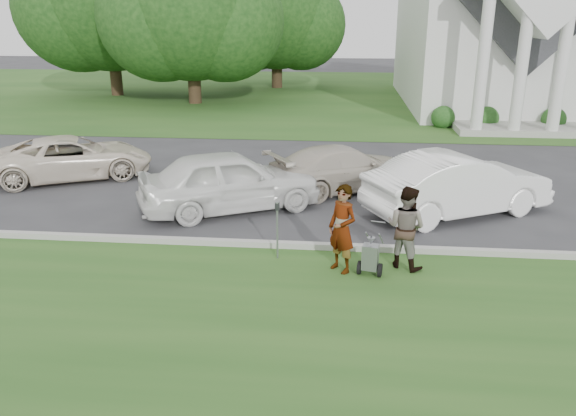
# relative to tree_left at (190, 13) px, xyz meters

# --- Properties ---
(ground) EXTENTS (120.00, 120.00, 0.00)m
(ground) POSITION_rel_tree_left_xyz_m (8.01, -21.99, -5.11)
(ground) COLOR #333335
(ground) RESTS_ON ground
(grass_strip) EXTENTS (80.00, 7.00, 0.01)m
(grass_strip) POSITION_rel_tree_left_xyz_m (8.01, -24.99, -5.11)
(grass_strip) COLOR #254F1B
(grass_strip) RESTS_ON ground
(church_lawn) EXTENTS (80.00, 30.00, 0.01)m
(church_lawn) POSITION_rel_tree_left_xyz_m (8.01, 5.01, -5.11)
(church_lawn) COLOR #254F1B
(church_lawn) RESTS_ON ground
(curb) EXTENTS (80.00, 0.18, 0.15)m
(curb) POSITION_rel_tree_left_xyz_m (8.01, -21.44, -5.04)
(curb) COLOR #9E9E93
(curb) RESTS_ON ground
(tree_left) EXTENTS (10.63, 8.40, 9.71)m
(tree_left) POSITION_rel_tree_left_xyz_m (0.00, 0.00, 0.00)
(tree_left) COLOR #332316
(tree_left) RESTS_ON ground
(tree_far) EXTENTS (11.64, 9.20, 10.73)m
(tree_far) POSITION_rel_tree_left_xyz_m (-6.00, 3.00, 0.58)
(tree_far) COLOR #332316
(tree_far) RESTS_ON ground
(tree_back) EXTENTS (9.61, 7.60, 8.89)m
(tree_back) POSITION_rel_tree_left_xyz_m (4.00, 8.00, -0.38)
(tree_back) COLOR #332316
(tree_back) RESTS_ON ground
(striping_cart) EXTENTS (0.59, 1.02, 0.89)m
(striping_cart) POSITION_rel_tree_left_xyz_m (9.46, -22.66, -4.73)
(striping_cart) COLOR black
(striping_cart) RESTS_ON ground
(person_left) EXTENTS (0.79, 0.78, 1.83)m
(person_left) POSITION_rel_tree_left_xyz_m (8.87, -22.52, -4.19)
(person_left) COLOR #999999
(person_left) RESTS_ON ground
(person_right) EXTENTS (1.07, 1.02, 1.75)m
(person_right) POSITION_rel_tree_left_xyz_m (10.17, -22.19, -4.24)
(person_right) COLOR #999999
(person_right) RESTS_ON ground
(parking_meter_near) EXTENTS (0.09, 0.08, 1.29)m
(parking_meter_near) POSITION_rel_tree_left_xyz_m (7.50, -22.03, -4.29)
(parking_meter_near) COLOR gray
(parking_meter_near) RESTS_ON ground
(car_a) EXTENTS (5.37, 4.21, 1.36)m
(car_a) POSITION_rel_tree_left_xyz_m (0.24, -16.33, -4.43)
(car_a) COLOR beige
(car_a) RESTS_ON ground
(car_b) EXTENTS (5.18, 3.91, 1.64)m
(car_b) POSITION_rel_tree_left_xyz_m (5.87, -18.94, -4.29)
(car_b) COLOR white
(car_b) RESTS_ON ground
(car_c) EXTENTS (4.91, 4.06, 1.34)m
(car_c) POSITION_rel_tree_left_xyz_m (8.87, -16.78, -4.44)
(car_c) COLOR beige
(car_c) RESTS_ON ground
(car_d) EXTENTS (5.23, 3.88, 1.64)m
(car_d) POSITION_rel_tree_left_xyz_m (11.87, -18.71, -4.29)
(car_d) COLOR white
(car_d) RESTS_ON ground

